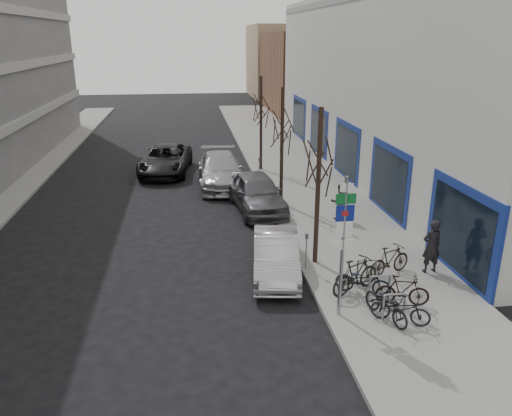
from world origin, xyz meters
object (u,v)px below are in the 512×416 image
object	(u,v)px
parked_car_mid	(257,192)
parked_car_back	(221,170)
meter_front	(306,248)
highway_sign_pole	(343,239)
parked_car_front	(276,255)
bike_rack	(379,285)
lane_car	(166,160)
tree_near	(320,150)
meter_mid	(277,198)
bike_mid_curb	(363,278)
bike_near_left	(387,302)
bike_near_right	(403,290)
pedestrian_near	(432,246)
bike_mid_inner	(355,275)
meter_back	(259,167)
bike_far_inner	(390,260)
pedestrian_far	(339,201)
tree_mid	(282,119)
tree_far	(261,101)
bike_far_curb	(401,306)

from	to	relation	value
parked_car_mid	parked_car_back	size ratio (longest dim) A/B	0.88
parked_car_mid	meter_front	bearing A→B (deg)	-89.38
highway_sign_pole	parked_car_front	world-z (taller)	highway_sign_pole
highway_sign_pole	bike_rack	bearing A→B (deg)	23.59
bike_rack	lane_car	bearing A→B (deg)	112.51
tree_near	meter_mid	size ratio (longest dim) A/B	4.33
parked_car_mid	parked_car_front	bearing A→B (deg)	-98.27
bike_rack	tree_near	distance (m)	4.66
parked_car_back	bike_mid_curb	bearing A→B (deg)	-74.35
bike_near_left	bike_near_right	world-z (taller)	bike_near_left
pedestrian_near	bike_mid_inner	bearing A→B (deg)	12.00
meter_front	bike_mid_curb	world-z (taller)	meter_front
meter_back	bike_mid_curb	distance (m)	13.02
meter_mid	bike_mid_curb	xyz separation A→B (m)	(1.31, -7.45, -0.25)
tree_near	pedestrian_near	distance (m)	4.87
bike_far_inner	parked_car_back	size ratio (longest dim) A/B	0.30
bike_rack	tree_near	xyz separation A→B (m)	(-1.20, 2.90, 3.44)
bike_far_inner	pedestrian_far	size ratio (longest dim) A/B	1.11
highway_sign_pole	tree_mid	world-z (taller)	tree_mid
meter_back	bike_far_inner	xyz separation A→B (m)	(2.61, -11.82, -0.24)
meter_mid	bike_far_inner	size ratio (longest dim) A/B	0.73
bike_mid_inner	bike_near_left	bearing A→B (deg)	165.10
tree_near	lane_car	bearing A→B (deg)	112.51
bike_rack	pedestrian_near	size ratio (longest dim) A/B	1.23
tree_mid	meter_back	distance (m)	5.13
bike_near_right	parked_car_mid	distance (m)	9.80
parked_car_front	pedestrian_near	world-z (taller)	pedestrian_near
tree_near	parked_car_front	xyz separation A→B (m)	(-1.48, -0.46, -3.41)
tree_far	meter_mid	distance (m)	8.62
bike_mid_curb	pedestrian_far	bearing A→B (deg)	18.42
tree_mid	lane_car	distance (m)	9.48
lane_car	parked_car_mid	bearing A→B (deg)	-52.49
tree_near	bike_mid_inner	xyz separation A→B (m)	(0.66, -2.30, -3.38)
bike_far_inner	pedestrian_near	size ratio (longest dim) A/B	0.95
bike_mid_curb	parked_car_mid	world-z (taller)	parked_car_mid
meter_mid	lane_car	bearing A→B (deg)	121.27
parked_car_mid	pedestrian_far	xyz separation A→B (m)	(3.28, -2.03, 0.08)
tree_mid	tree_near	bearing A→B (deg)	-90.00
meter_back	lane_car	distance (m)	5.89
tree_far	parked_car_mid	xyz separation A→B (m)	(-1.20, -6.90, -3.25)
tree_near	bike_near_right	distance (m)	5.07
highway_sign_pole	bike_far_curb	bearing A→B (deg)	-22.02
parked_car_mid	bike_far_inner	bearing A→B (deg)	-71.53
parked_car_back	tree_far	bearing A→B (deg)	46.45
bike_mid_inner	tree_mid	bearing A→B (deg)	-23.11
tree_mid	meter_back	world-z (taller)	tree_mid
bike_far_inner	pedestrian_far	distance (m)	5.40
bike_mid_curb	parked_car_back	size ratio (longest dim) A/B	0.30
meter_back	bike_far_curb	world-z (taller)	meter_back
bike_rack	bike_far_inner	size ratio (longest dim) A/B	1.30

